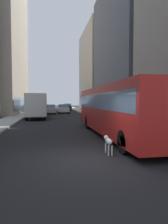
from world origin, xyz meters
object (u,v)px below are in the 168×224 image
object	(u,v)px
transit_bus	(117,108)
dalmatian_dog	(108,141)
car_silver_sedan	(50,109)
car_yellow_taxi	(41,108)
car_black_suv	(67,107)
car_white_van	(63,109)
box_truck	(37,105)

from	to	relation	value
transit_bus	dalmatian_dog	size ratio (longest dim) A/B	11.98
car_silver_sedan	car_yellow_taxi	size ratio (longest dim) A/B	0.99
car_black_suv	car_yellow_taxi	distance (m)	8.36
car_yellow_taxi	dalmatian_dog	size ratio (longest dim) A/B	4.58
car_silver_sedan	car_white_van	bearing A→B (deg)	36.23
car_black_suv	car_white_van	distance (m)	9.80
dalmatian_dog	box_truck	bearing A→B (deg)	102.27
car_yellow_taxi	dalmatian_dog	bearing A→B (deg)	-83.06
car_yellow_taxi	box_truck	distance (m)	13.93
car_yellow_taxi	car_silver_sedan	bearing A→B (deg)	-72.92
transit_bus	car_yellow_taxi	xyz separation A→B (m)	(-5.60, 27.60, -0.95)
transit_bus	car_yellow_taxi	distance (m)	28.18
car_white_van	dalmatian_dog	world-z (taller)	car_white_van
car_black_suv	box_truck	xyz separation A→B (m)	(-5.60, -20.12, 0.84)
transit_bus	car_black_suv	world-z (taller)	transit_bus
car_silver_sedan	box_truck	bearing A→B (deg)	-100.42
car_black_suv	car_silver_sedan	world-z (taller)	same
box_truck	dalmatian_dog	bearing A→B (deg)	-77.73
car_silver_sedan	car_white_van	xyz separation A→B (m)	(2.40, 1.76, -0.00)
car_black_suv	car_white_van	xyz separation A→B (m)	(-1.60, -9.66, -0.00)
transit_bus	dalmatian_dog	world-z (taller)	transit_bus
car_yellow_taxi	dalmatian_dog	xyz separation A→B (m)	(3.84, -31.57, -0.31)
car_silver_sedan	car_white_van	distance (m)	2.98
transit_bus	car_white_van	xyz separation A→B (m)	(-1.60, 24.15, -0.95)
car_yellow_taxi	box_truck	xyz separation A→B (m)	(-0.00, -13.91, 0.84)
box_truck	car_black_suv	bearing A→B (deg)	74.45
car_silver_sedan	car_yellow_taxi	xyz separation A→B (m)	(-1.60, 5.21, -0.00)
car_silver_sedan	car_white_van	size ratio (longest dim) A/B	1.05
car_yellow_taxi	car_white_van	xyz separation A→B (m)	(4.00, -3.45, -0.00)
car_silver_sedan	box_truck	size ratio (longest dim) A/B	0.58
car_white_van	box_truck	bearing A→B (deg)	-110.93
transit_bus	box_truck	bearing A→B (deg)	112.25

